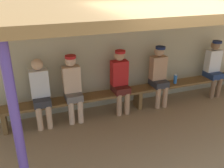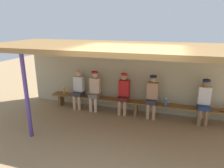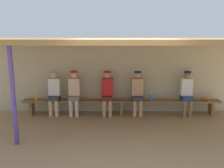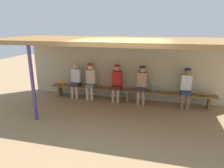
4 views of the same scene
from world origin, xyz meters
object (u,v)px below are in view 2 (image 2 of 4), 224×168
object	(u,v)px
player_in_red	(78,88)
water_bottle_orange	(166,102)
player_in_white	(152,95)
water_bottle_clear	(64,91)
baseball_glove_worn	(224,110)
bench	(136,104)
support_post	(27,97)
player_with_sunglasses	(95,89)
player_in_blue	(204,100)
player_shirtless_tan	(124,92)

from	to	relation	value
player_in_red	water_bottle_orange	world-z (taller)	player_in_red
player_in_white	water_bottle_clear	world-z (taller)	player_in_white
player_in_white	player_in_red	xyz separation A→B (m)	(-2.53, -0.00, -0.02)
water_bottle_orange	baseball_glove_worn	distance (m)	1.62
baseball_glove_worn	bench	bearing A→B (deg)	-13.25
player_in_white	baseball_glove_worn	world-z (taller)	player_in_white
player_in_white	water_bottle_orange	bearing A→B (deg)	-3.24
support_post	player_with_sunglasses	size ratio (longest dim) A/B	1.64
bench	player_in_red	bearing A→B (deg)	179.91
player_in_white	water_bottle_orange	distance (m)	0.46
support_post	bench	xyz separation A→B (m)	(2.41, 2.10, -0.71)
player_in_white	water_bottle_clear	bearing A→B (deg)	-179.32
player_in_blue	support_post	bearing A→B (deg)	-154.36
player_in_white	baseball_glove_worn	size ratio (longest dim) A/B	5.60
player_in_white	player_in_red	size ratio (longest dim) A/B	1.01
player_in_red	water_bottle_orange	xyz separation A→B (m)	(2.95, -0.02, -0.16)
bench	water_bottle_clear	world-z (taller)	water_bottle_clear
player_shirtless_tan	water_bottle_clear	world-z (taller)	player_shirtless_tan
player_in_blue	player_in_red	bearing A→B (deg)	-179.99
player_in_blue	baseball_glove_worn	xyz separation A→B (m)	(0.56, -0.00, -0.24)
water_bottle_orange	bench	bearing A→B (deg)	178.72
player_shirtless_tan	support_post	bearing A→B (deg)	-133.26
player_in_blue	player_in_red	xyz separation A→B (m)	(-4.01, -0.00, -0.02)
player_shirtless_tan	player_with_sunglasses	xyz separation A→B (m)	(-1.00, 0.00, 0.00)
bench	player_in_blue	bearing A→B (deg)	0.10
water_bottle_clear	player_in_blue	bearing A→B (deg)	0.46
player_in_white	water_bottle_clear	distance (m)	3.08
bench	player_in_red	xyz separation A→B (m)	(-2.04, 0.00, 0.34)
support_post	water_bottle_clear	distance (m)	2.14
support_post	water_bottle_clear	xyz separation A→B (m)	(-0.18, 2.07, -0.51)
support_post	bench	world-z (taller)	support_post
player_shirtless_tan	water_bottle_orange	distance (m)	1.35
player_in_red	baseball_glove_worn	xyz separation A→B (m)	(4.57, -0.00, -0.22)
player_in_white	player_in_red	distance (m)	2.53
water_bottle_clear	baseball_glove_worn	size ratio (longest dim) A/B	1.13
player_shirtless_tan	player_in_red	world-z (taller)	player_shirtless_tan
player_shirtless_tan	player_in_red	bearing A→B (deg)	-179.98
player_with_sunglasses	player_in_red	world-z (taller)	player_with_sunglasses
water_bottle_orange	player_in_blue	bearing A→B (deg)	1.29
player_in_white	water_bottle_orange	xyz separation A→B (m)	(0.42, -0.02, -0.18)
bench	player_with_sunglasses	bearing A→B (deg)	179.86
player_in_red	water_bottle_clear	bearing A→B (deg)	-176.25
player_shirtless_tan	player_in_red	distance (m)	1.61
player_in_white	baseball_glove_worn	distance (m)	2.06
player_shirtless_tan	baseball_glove_worn	world-z (taller)	player_shirtless_tan
player_in_red	water_bottle_clear	world-z (taller)	player_in_red
water_bottle_clear	player_in_white	bearing A→B (deg)	0.68
player_in_white	support_post	bearing A→B (deg)	-144.00
player_with_sunglasses	water_bottle_orange	bearing A→B (deg)	-0.59
bench	water_bottle_clear	bearing A→B (deg)	-179.28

